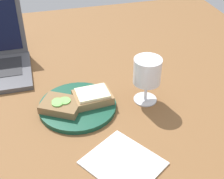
# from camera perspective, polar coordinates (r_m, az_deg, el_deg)

# --- Properties ---
(wooden_table) EXTENTS (1.40, 1.40, 0.03)m
(wooden_table) POSITION_cam_1_polar(r_m,az_deg,el_deg) (0.91, -3.37, -2.46)
(wooden_table) COLOR brown
(wooden_table) RESTS_ON ground
(plate) EXTENTS (0.21, 0.21, 0.01)m
(plate) POSITION_cam_1_polar(r_m,az_deg,el_deg) (0.86, -6.30, -3.05)
(plate) COLOR #144733
(plate) RESTS_ON wooden_table
(sandwich_with_cucumber) EXTENTS (0.13, 0.12, 0.03)m
(sandwich_with_cucumber) POSITION_cam_1_polar(r_m,az_deg,el_deg) (0.84, -9.27, -2.80)
(sandwich_with_cucumber) COLOR brown
(sandwich_with_cucumber) RESTS_ON plate
(sandwich_with_cheese) EXTENTS (0.11, 0.09, 0.03)m
(sandwich_with_cheese) POSITION_cam_1_polar(r_m,az_deg,el_deg) (0.86, -3.56, -1.28)
(sandwich_with_cheese) COLOR #937047
(sandwich_with_cheese) RESTS_ON plate
(wine_glass) EXTENTS (0.08, 0.08, 0.13)m
(wine_glass) POSITION_cam_1_polar(r_m,az_deg,el_deg) (0.84, 6.45, 3.01)
(wine_glass) COLOR white
(wine_glass) RESTS_ON wooden_table
(napkin) EXTENTS (0.20, 0.21, 0.00)m
(napkin) POSITION_cam_1_polar(r_m,az_deg,el_deg) (0.72, 2.03, -13.29)
(napkin) COLOR white
(napkin) RESTS_ON wooden_table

